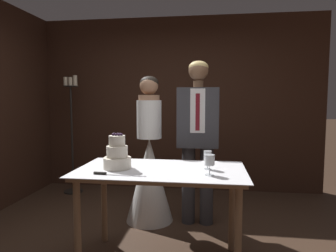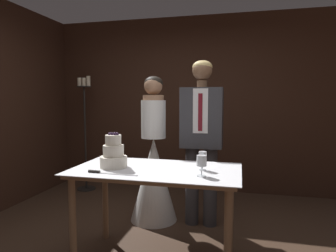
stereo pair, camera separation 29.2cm
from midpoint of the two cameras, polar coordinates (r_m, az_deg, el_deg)
wall_back at (r=4.69m, az=5.49°, el=4.14°), size 4.42×0.12×2.65m
cake_table at (r=2.58m, az=0.99°, el=-10.30°), size 1.41×0.78×0.82m
tiered_cake at (r=2.60m, az=-7.16°, el=-5.44°), size 0.23×0.23×0.30m
cake_knife at (r=2.42m, az=-8.91°, el=-8.78°), size 0.42×0.04×0.02m
wine_glass_near at (r=2.52m, az=9.95°, el=-5.99°), size 0.07×0.07×0.16m
wine_glass_middle at (r=2.32m, az=10.04°, el=-6.68°), size 0.08×0.08×0.16m
bride at (r=3.48m, az=-0.34°, el=-8.03°), size 0.54×0.54×1.67m
groom at (r=3.32m, az=8.94°, el=-1.24°), size 0.45×0.25×1.82m
candle_stand at (r=4.74m, az=-13.82°, el=-1.10°), size 0.28×0.28×1.76m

